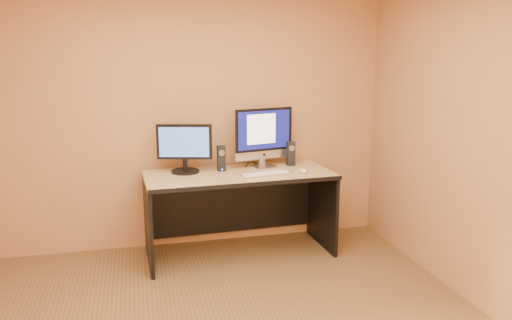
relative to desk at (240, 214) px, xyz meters
name	(u,v)px	position (x,y,z in m)	size (l,w,h in m)	color
walls	(225,161)	(-0.41, -1.57, 0.89)	(4.00, 4.00, 2.60)	#AB6E45
desk	(240,214)	(0.00, 0.00, 0.00)	(1.78, 0.78, 0.82)	tan
imac	(265,137)	(0.30, 0.18, 0.72)	(0.63, 0.23, 0.61)	#B5B5BA
second_monitor	(185,149)	(-0.50, 0.15, 0.65)	(0.53, 0.27, 0.47)	black
speaker_left	(221,158)	(-0.15, 0.14, 0.53)	(0.08, 0.08, 0.24)	black
speaker_right	(291,153)	(0.58, 0.20, 0.53)	(0.08, 0.08, 0.24)	black
keyboard	(266,174)	(0.23, -0.13, 0.42)	(0.48, 0.13, 0.02)	silver
mouse	(304,171)	(0.60, -0.14, 0.43)	(0.06, 0.11, 0.04)	silver
cable_a	(257,164)	(0.26, 0.32, 0.42)	(0.01, 0.01, 0.24)	black
cable_b	(247,164)	(0.15, 0.33, 0.42)	(0.01, 0.01, 0.20)	black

